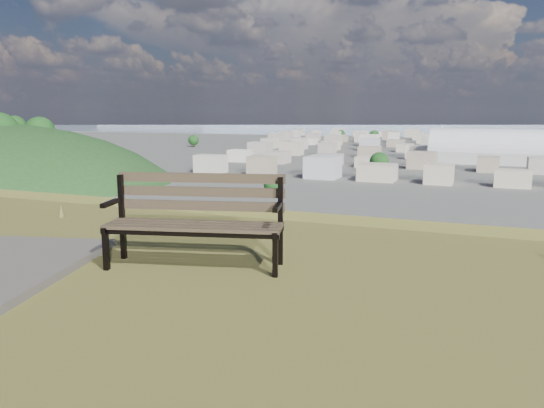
% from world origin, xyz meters
% --- Properties ---
extents(park_bench, '(1.78, 0.95, 0.89)m').
position_xyz_m(park_bench, '(-0.89, 1.66, 25.50)').
color(park_bench, '#453A28').
rests_on(park_bench, hilltop_mesa).
extents(grass_tufts, '(12.00, 7.38, 0.28)m').
position_xyz_m(grass_tufts, '(-0.67, -0.67, 25.12)').
color(grass_tufts, brown).
rests_on(grass_tufts, hilltop_mesa).
extents(arena, '(54.52, 23.48, 22.92)m').
position_xyz_m(arena, '(0.74, 289.59, 5.40)').
color(arena, beige).
rests_on(arena, ground).
extents(city_blocks, '(395.00, 361.00, 7.00)m').
position_xyz_m(city_blocks, '(0.00, 394.44, 3.50)').
color(city_blocks, beige).
rests_on(city_blocks, ground).
extents(city_trees, '(406.52, 387.20, 9.98)m').
position_xyz_m(city_trees, '(-26.39, 319.00, 4.83)').
color(city_trees, '#2C2216').
rests_on(city_trees, ground).
extents(bay_water, '(2400.00, 700.00, 0.12)m').
position_xyz_m(bay_water, '(0.00, 900.00, 0.00)').
color(bay_water, '#97ACC0').
rests_on(bay_water, ground).
extents(far_hills, '(2050.00, 340.00, 60.00)m').
position_xyz_m(far_hills, '(-60.92, 1402.93, 25.47)').
color(far_hills, '#8997AB').
rests_on(far_hills, ground).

